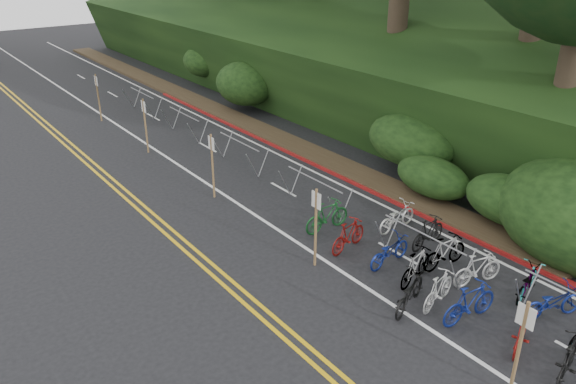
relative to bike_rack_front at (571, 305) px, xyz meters
name	(u,v)px	position (x,y,z in m)	size (l,w,h in m)	color
ground	(432,366)	(-3.51, 1.20, -0.88)	(120.00, 120.00, 0.00)	black
road_markings	(228,205)	(-2.88, 11.30, -0.87)	(7.47, 80.00, 0.01)	gold
red_curb	(304,159)	(2.19, 13.20, -0.83)	(0.25, 28.00, 0.10)	maroon
embankment	(328,57)	(9.45, 20.24, 1.69)	(14.30, 48.14, 9.11)	black
bike_rack_front	(571,305)	(0.00, 0.00, 0.00)	(1.18, 2.58, 1.24)	gray
bike_racks_rest	(239,148)	(-0.51, 14.20, -0.02)	(1.14, 23.00, 1.17)	gray
signpost_near	(520,343)	(-2.85, -0.35, 0.49)	(0.08, 0.40, 2.39)	brown
signposts_rest	(176,140)	(-2.91, 15.20, 0.55)	(0.08, 18.40, 2.50)	brown
bike_front	(409,292)	(-2.26, 3.09, -0.41)	(1.80, 0.63, 0.94)	black
bike_valet	(469,279)	(-0.50, 2.51, -0.39)	(3.19, 11.23, 1.09)	slate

